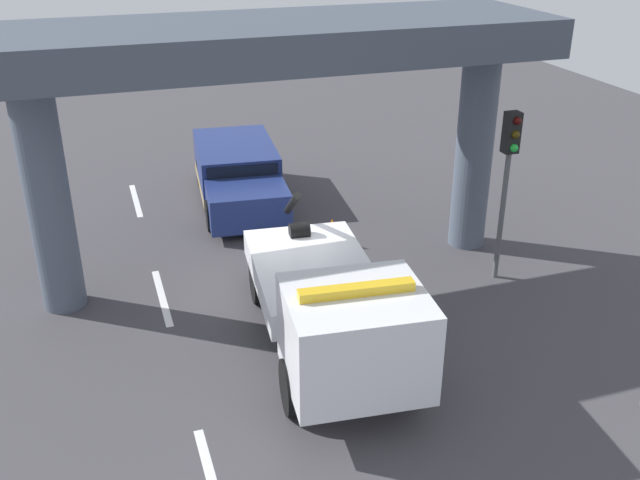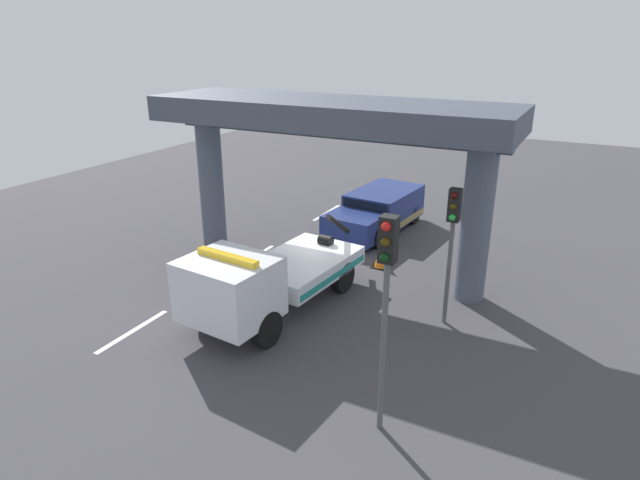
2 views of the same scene
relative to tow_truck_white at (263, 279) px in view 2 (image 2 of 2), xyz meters
The scene contains 10 objects.
ground_plane 3.81m from the tow_truck_white, behind, with size 60.00×40.00×0.10m, color #423F44.
lane_stripe_west 10.08m from the tow_truck_white, 163.65° to the right, with size 2.60×0.16×0.01m, color silver.
lane_stripe_mid 4.73m from the tow_truck_white, 141.98° to the right, with size 2.60×0.16×0.01m, color silver.
lane_stripe_east 3.89m from the tow_truck_white, 49.59° to the right, with size 2.60×0.16×0.01m, color silver.
tow_truck_white is the anchor object (origin of this frame).
towed_van_green 8.61m from the tow_truck_white, behind, with size 5.38×2.66×1.58m.
overpass_structure 5.39m from the tow_truck_white, behind, with size 3.60×11.86×5.80m.
traffic_light_near 5.46m from the tow_truck_white, 113.69° to the left, with size 0.39×0.32×3.97m.
traffic_light_far 5.99m from the tow_truck_white, 58.44° to the left, with size 0.39×0.32×4.69m.
traffic_cone_orange 5.32m from the tow_truck_white, 161.18° to the left, with size 0.61×0.61×0.72m.
Camera 2 is at (15.30, 7.84, 7.77)m, focal length 30.45 mm.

